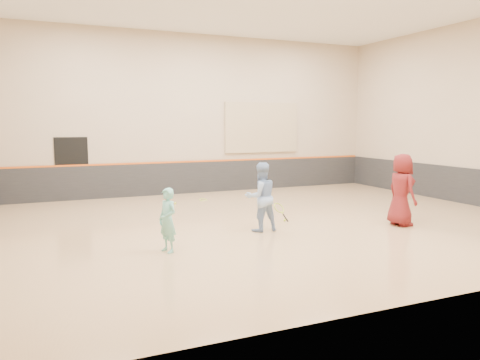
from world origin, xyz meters
name	(u,v)px	position (x,y,z in m)	size (l,w,h in m)	color
room	(265,193)	(0.00, 0.00, 0.81)	(15.04, 12.04, 6.22)	tan
wainscot_back	(196,177)	(0.00, 5.97, 0.60)	(14.90, 0.04, 1.20)	#232326
wainscot_right	(466,186)	(7.47, 0.00, 0.60)	(0.04, 11.90, 1.20)	#232326
accent_stripe	(196,161)	(0.00, 5.96, 1.22)	(14.90, 0.03, 0.06)	#D85914
acoustic_panel	(262,128)	(2.80, 5.95, 2.50)	(3.20, 0.08, 2.00)	tan
doorway	(72,169)	(-4.50, 5.98, 1.10)	(1.10, 0.05, 2.20)	black
girl	(168,220)	(-3.15, -1.76, 0.68)	(0.49, 0.32, 1.35)	#77CEC0
instructor	(261,197)	(-0.53, -0.81, 0.86)	(0.84, 0.65, 1.72)	#8BA9D7
young_man	(401,190)	(3.14, -1.69, 0.95)	(0.92, 0.60, 1.89)	maroon
held_racket	(279,208)	(-0.19, -1.14, 0.61)	(0.49, 0.49, 0.52)	#A6C32A
spare_racket	(203,198)	(-0.33, 4.17, 0.07)	(0.62, 0.62, 0.15)	#A7D72F
ball_under_racket	(285,220)	(0.57, -0.06, 0.03)	(0.07, 0.07, 0.07)	#C9E435
ball_in_hand	(412,180)	(3.36, -1.81, 1.20)	(0.07, 0.07, 0.07)	#CCD932
ball_beside_spare	(175,203)	(-1.45, 3.79, 0.03)	(0.07, 0.07, 0.07)	#E6EF37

